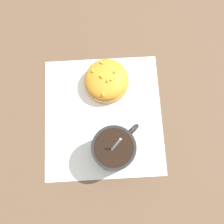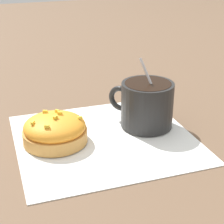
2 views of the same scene
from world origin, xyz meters
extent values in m
plane|color=brown|center=(0.00, 0.00, 0.00)|extent=(3.00, 3.00, 0.00)
cube|color=white|center=(0.00, 0.00, 0.00)|extent=(0.28, 0.26, 0.00)
cylinder|color=black|center=(-0.08, -0.01, 0.04)|extent=(0.08, 0.08, 0.07)
cylinder|color=black|center=(-0.08, -0.01, 0.07)|extent=(0.07, 0.07, 0.01)
torus|color=black|center=(-0.05, -0.05, 0.04)|extent=(0.03, 0.04, 0.04)
ellipsoid|color=silver|center=(-0.06, -0.03, 0.01)|extent=(0.03, 0.03, 0.01)
cylinder|color=silver|center=(-0.08, -0.01, 0.06)|extent=(0.04, 0.04, 0.10)
cylinder|color=#D19347|center=(0.07, -0.01, 0.01)|extent=(0.10, 0.10, 0.02)
ellipsoid|color=orange|center=(0.07, -0.01, 0.03)|extent=(0.09, 0.09, 0.03)
cube|color=yellow|center=(0.07, -0.01, 0.05)|extent=(0.01, 0.00, 0.00)
cube|color=yellow|center=(0.06, -0.02, 0.05)|extent=(0.01, 0.01, 0.00)
cube|color=yellow|center=(0.09, 0.01, 0.04)|extent=(0.01, 0.01, 0.00)
cube|color=yellow|center=(0.06, -0.03, 0.05)|extent=(0.01, 0.01, 0.00)
cube|color=yellow|center=(0.08, -0.03, 0.05)|extent=(0.01, 0.01, 0.00)
cube|color=yellow|center=(0.04, -0.01, 0.04)|extent=(0.01, 0.00, 0.00)
cube|color=yellow|center=(0.07, -0.01, 0.05)|extent=(0.00, 0.01, 0.00)
cube|color=yellow|center=(0.10, -0.01, 0.04)|extent=(0.01, 0.01, 0.00)
camera|label=1|loc=(-0.13, -0.01, 0.55)|focal=42.00mm
camera|label=2|loc=(0.17, 0.48, 0.27)|focal=60.00mm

